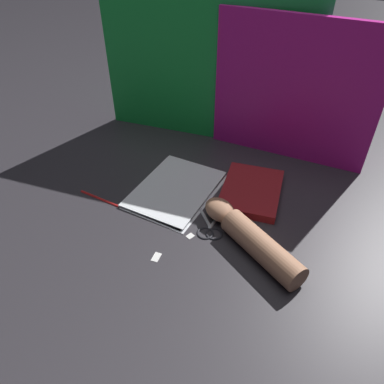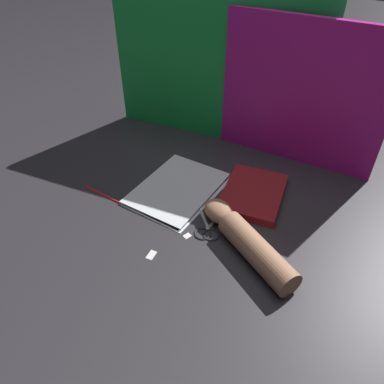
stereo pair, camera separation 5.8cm
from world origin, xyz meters
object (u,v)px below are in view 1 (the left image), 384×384
book_closed (251,191)px  hand_forearm (251,238)px  paper_stack (176,190)px  scissors (210,227)px

book_closed → hand_forearm: 0.22m
paper_stack → book_closed: size_ratio=1.22×
book_closed → scissors: book_closed is taller
paper_stack → hand_forearm: 0.30m
book_closed → scissors: bearing=-105.1°
book_closed → scissors: size_ratio=1.79×
paper_stack → hand_forearm: (0.28, -0.12, 0.03)m
scissors → hand_forearm: 0.12m
paper_stack → book_closed: book_closed is taller
book_closed → scissors: (-0.05, -0.19, -0.01)m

